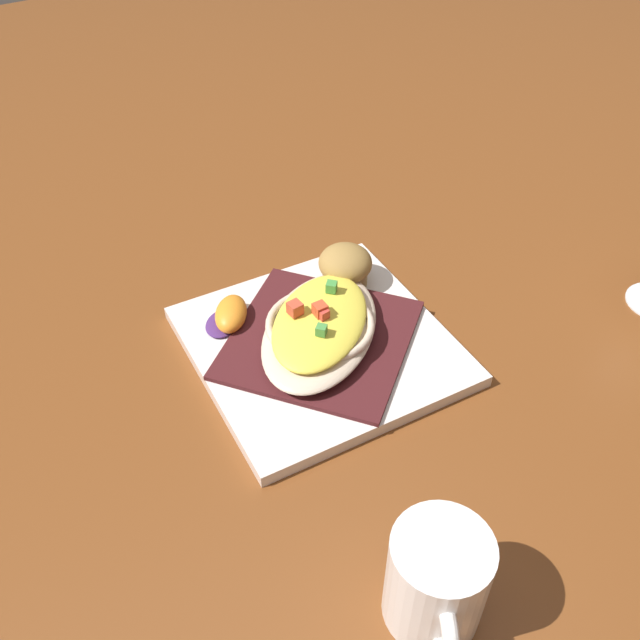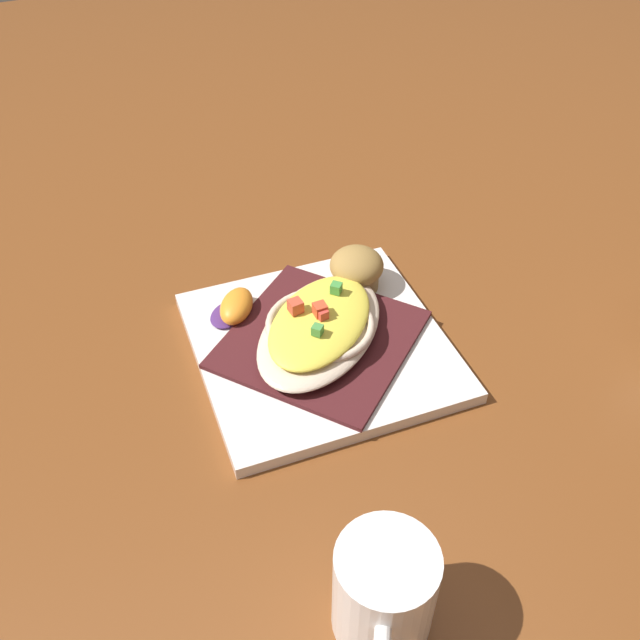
# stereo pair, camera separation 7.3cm
# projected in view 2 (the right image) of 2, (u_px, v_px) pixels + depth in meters

# --- Properties ---
(ground_plane) EXTENTS (2.60, 2.60, 0.00)m
(ground_plane) POSITION_uv_depth(u_px,v_px,m) (320.00, 350.00, 0.76)
(ground_plane) COLOR brown
(square_plate) EXTENTS (0.27, 0.27, 0.01)m
(square_plate) POSITION_uv_depth(u_px,v_px,m) (320.00, 345.00, 0.76)
(square_plate) COLOR white
(square_plate) RESTS_ON ground_plane
(folded_napkin) EXTENTS (0.26, 0.26, 0.01)m
(folded_napkin) POSITION_uv_depth(u_px,v_px,m) (320.00, 339.00, 0.75)
(folded_napkin) COLOR #46191C
(folded_napkin) RESTS_ON square_plate
(gratin_dish) EXTENTS (0.22, 0.21, 0.05)m
(gratin_dish) POSITION_uv_depth(u_px,v_px,m) (320.00, 326.00, 0.74)
(gratin_dish) COLOR beige
(gratin_dish) RESTS_ON folded_napkin
(muffin) EXTENTS (0.06, 0.06, 0.05)m
(muffin) POSITION_uv_depth(u_px,v_px,m) (357.00, 269.00, 0.81)
(muffin) COLOR olive
(muffin) RESTS_ON square_plate
(orange_garnish) EXTENTS (0.07, 0.07, 0.03)m
(orange_garnish) POSITION_uv_depth(u_px,v_px,m) (235.00, 307.00, 0.78)
(orange_garnish) COLOR #492969
(orange_garnish) RESTS_ON square_plate
(coffee_mug) EXTENTS (0.08, 0.10, 0.09)m
(coffee_mug) POSITION_uv_depth(u_px,v_px,m) (383.00, 597.00, 0.52)
(coffee_mug) COLOR white
(coffee_mug) RESTS_ON ground_plane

